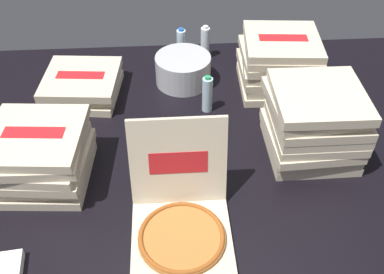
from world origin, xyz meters
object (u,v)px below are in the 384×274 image
ice_bucket (183,70)px  pizza_stack_center_near (40,156)px  water_bottle_1 (205,43)px  open_pizza_box (181,217)px  water_bottle_2 (207,94)px  napkin_pile (3,270)px  pizza_stack_right_far (82,84)px  pizza_stack_center_far (314,123)px  pizza_stack_left_far (278,63)px  water_bottle_0 (181,45)px

ice_bucket → pizza_stack_center_near: bearing=-132.8°
ice_bucket → water_bottle_1: water_bottle_1 is taller
open_pizza_box → water_bottle_2: bearing=77.2°
open_pizza_box → napkin_pile: open_pizza_box is taller
open_pizza_box → pizza_stack_right_far: size_ratio=1.10×
pizza_stack_center_near → water_bottle_2: pizza_stack_center_near is taller
water_bottle_2 → napkin_pile: water_bottle_2 is taller
pizza_stack_center_far → pizza_stack_left_far: (-0.05, 0.57, -0.02)m
open_pizza_box → napkin_pile: (-0.70, -0.16, -0.06)m
napkin_pile → water_bottle_1: bearing=59.0°
pizza_stack_center_near → water_bottle_1: bearing=50.2°
pizza_stack_center_near → napkin_pile: (-0.07, -0.51, -0.12)m
pizza_stack_center_far → water_bottle_0: (-0.59, 0.90, -0.08)m
pizza_stack_center_far → pizza_stack_left_far: size_ratio=0.99×
pizza_stack_center_far → napkin_pile: pizza_stack_center_far is taller
pizza_stack_right_far → pizza_stack_center_far: bearing=-25.3°
open_pizza_box → pizza_stack_center_far: open_pizza_box is taller
water_bottle_0 → pizza_stack_right_far: bearing=-150.1°
pizza_stack_left_far → pizza_stack_right_far: bearing=-179.4°
water_bottle_2 → ice_bucket: bearing=112.6°
pizza_stack_center_far → pizza_stack_right_far: (-1.18, 0.56, -0.11)m
napkin_pile → open_pizza_box: bearing=13.3°
pizza_stack_left_far → water_bottle_1: size_ratio=2.06×
pizza_stack_center_near → open_pizza_box: bearing=-29.0°
water_bottle_1 → pizza_stack_center_near: bearing=-129.8°
open_pizza_box → water_bottle_2: (0.18, 0.80, 0.02)m
pizza_stack_left_far → water_bottle_1: (-0.39, 0.35, -0.05)m
water_bottle_1 → ice_bucket: bearing=-119.8°
ice_bucket → water_bottle_2: bearing=-67.4°
water_bottle_0 → water_bottle_1: bearing=7.6°
pizza_stack_center_near → ice_bucket: 1.01m
open_pizza_box → pizza_stack_center_near: open_pizza_box is taller
pizza_stack_center_far → water_bottle_0: pizza_stack_center_far is taller
pizza_stack_center_near → ice_bucket: pizza_stack_center_near is taller
pizza_stack_center_far → ice_bucket: bearing=132.5°
pizza_stack_center_near → water_bottle_0: 1.21m
pizza_stack_center_far → napkin_pile: 1.49m
pizza_stack_left_far → water_bottle_0: (-0.54, 0.33, -0.05)m
pizza_stack_left_far → pizza_stack_center_near: size_ratio=0.98×
ice_bucket → napkin_pile: bearing=-121.3°
water_bottle_2 → pizza_stack_left_far: bearing=25.5°
ice_bucket → water_bottle_1: (0.15, 0.27, 0.02)m
ice_bucket → pizza_stack_left_far: bearing=-8.2°
open_pizza_box → water_bottle_2: open_pizza_box is taller
ice_bucket → water_bottle_2: 0.31m
pizza_stack_center_near → ice_bucket: size_ratio=1.43×
napkin_pile → water_bottle_2: bearing=47.8°
ice_bucket → napkin_pile: ice_bucket is taller
pizza_stack_right_far → water_bottle_0: bearing=29.9°
pizza_stack_right_far → water_bottle_1: size_ratio=2.07×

